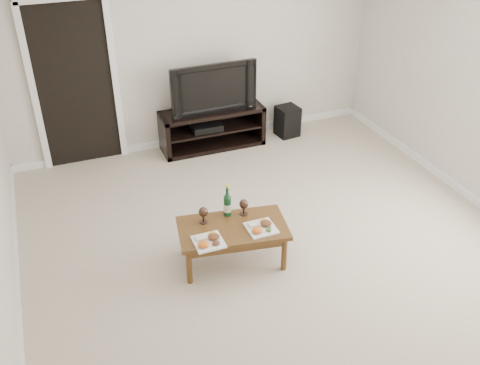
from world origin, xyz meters
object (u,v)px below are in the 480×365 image
object	(u,v)px
television	(211,86)
coffee_table	(233,244)
media_console	(212,128)
subwoofer	(287,121)

from	to	relation	value
television	coffee_table	world-z (taller)	television
media_console	television	xyz separation A→B (m)	(0.00, 0.00, 0.61)
subwoofer	television	bearing A→B (deg)	170.27
media_console	television	bearing A→B (deg)	0.00
media_console	subwoofer	bearing A→B (deg)	-2.68
television	coffee_table	xyz separation A→B (m)	(-0.61, -2.40, -0.67)
media_console	subwoofer	world-z (taller)	media_console
coffee_table	television	bearing A→B (deg)	75.68
media_console	coffee_table	bearing A→B (deg)	-104.32
television	coffee_table	distance (m)	2.57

